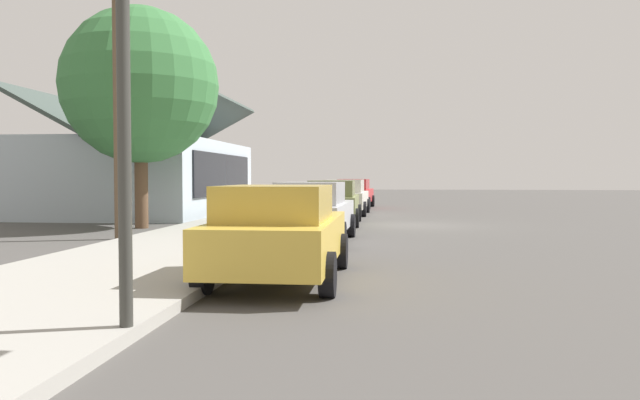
# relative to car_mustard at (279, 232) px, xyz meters

# --- Properties ---
(ground_plane) EXTENTS (120.00, 120.00, 0.00)m
(ground_plane) POSITION_rel_car_mustard_xyz_m (12.09, -2.64, -0.82)
(ground_plane) COLOR #4C4947
(sidewalk_curb) EXTENTS (60.00, 4.20, 0.16)m
(sidewalk_curb) POSITION_rel_car_mustard_xyz_m (12.09, 2.96, -0.74)
(sidewalk_curb) COLOR #A3A099
(sidewalk_curb) RESTS_ON ground
(car_mustard) EXTENTS (4.53, 2.07, 1.59)m
(car_mustard) POSITION_rel_car_mustard_xyz_m (0.00, 0.00, 0.00)
(car_mustard) COLOR gold
(car_mustard) RESTS_ON ground
(car_silver) EXTENTS (4.88, 2.05, 1.59)m
(car_silver) POSITION_rel_car_mustard_xyz_m (5.97, 0.15, 0.00)
(car_silver) COLOR silver
(car_silver) RESTS_ON ground
(car_olive) EXTENTS (4.75, 2.01, 1.59)m
(car_olive) POSITION_rel_car_mustard_xyz_m (12.13, 0.15, -0.00)
(car_olive) COLOR olive
(car_olive) RESTS_ON ground
(car_ivory) EXTENTS (4.92, 2.18, 1.59)m
(car_ivory) POSITION_rel_car_mustard_xyz_m (17.95, 0.11, 0.00)
(car_ivory) COLOR silver
(car_ivory) RESTS_ON ground
(car_cherry) EXTENTS (4.92, 2.14, 1.59)m
(car_cherry) POSITION_rel_car_mustard_xyz_m (23.86, -0.03, 0.00)
(car_cherry) COLOR red
(car_cherry) RESTS_ON ground
(storefront_building) EXTENTS (12.12, 7.72, 5.42)m
(storefront_building) POSITION_rel_car_mustard_xyz_m (17.60, 9.34, 0.99)
(storefront_building) COLOR #ADBCC6
(storefront_building) RESTS_ON ground
(shade_tree) EXTENTS (5.17, 5.17, 7.34)m
(shade_tree) POSITION_rel_car_mustard_xyz_m (9.84, 6.38, 3.92)
(shade_tree) COLOR brown
(shade_tree) RESTS_ON ground
(traffic_light_main) EXTENTS (0.37, 2.79, 5.20)m
(traffic_light_main) POSITION_rel_car_mustard_xyz_m (-3.88, -0.10, 2.68)
(traffic_light_main) COLOR #383833
(traffic_light_main) RESTS_ON ground
(utility_pole_wooden) EXTENTS (1.80, 0.24, 7.50)m
(utility_pole_wooden) POSITION_rel_car_mustard_xyz_m (6.23, 5.56, 3.11)
(utility_pole_wooden) COLOR brown
(utility_pole_wooden) RESTS_ON ground
(fire_hydrant_red) EXTENTS (0.22, 0.22, 0.71)m
(fire_hydrant_red) POSITION_rel_car_mustard_xyz_m (13.77, 1.56, -0.32)
(fire_hydrant_red) COLOR red
(fire_hydrant_red) RESTS_ON sidewalk_curb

